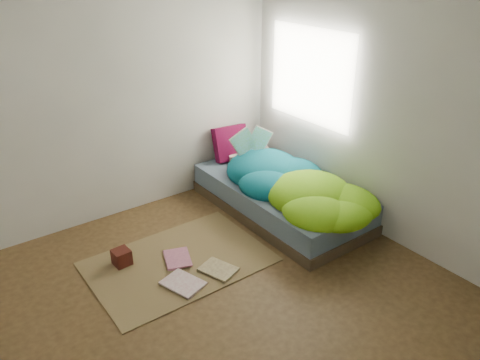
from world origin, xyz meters
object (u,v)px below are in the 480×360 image
(pillow_magenta, at_px, (231,143))
(wooden_box, at_px, (122,257))
(open_book, at_px, (252,132))
(floor_book_b, at_px, (165,261))
(floor_book_a, at_px, (173,291))
(bed, at_px, (280,198))

(pillow_magenta, xyz_separation_m, wooden_box, (-1.77, -0.76, -0.46))
(open_book, relative_size, floor_book_b, 1.32)
(pillow_magenta, distance_m, floor_book_b, 1.81)
(floor_book_a, bearing_deg, bed, 0.49)
(pillow_magenta, bearing_deg, open_book, -83.71)
(floor_book_a, bearing_deg, open_book, 14.29)
(bed, distance_m, open_book, 0.78)
(floor_book_a, bearing_deg, pillow_magenta, 23.80)
(floor_book_b, bearing_deg, bed, 24.34)
(bed, xyz_separation_m, floor_book_a, (-1.63, -0.53, -0.14))
(bed, distance_m, pillow_magenta, 0.94)
(wooden_box, distance_m, floor_book_b, 0.39)
(pillow_magenta, bearing_deg, floor_book_a, -131.23)
(wooden_box, bearing_deg, pillow_magenta, 23.38)
(wooden_box, relative_size, floor_book_a, 0.43)
(wooden_box, bearing_deg, floor_book_a, -74.38)
(pillow_magenta, bearing_deg, floor_book_b, -138.34)
(bed, xyz_separation_m, pillow_magenta, (-0.04, 0.87, 0.37))
(bed, height_order, wooden_box, bed)
(bed, xyz_separation_m, wooden_box, (-1.81, 0.10, -0.08))
(open_book, height_order, floor_book_b, open_book)
(open_book, bearing_deg, floor_book_a, -135.73)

